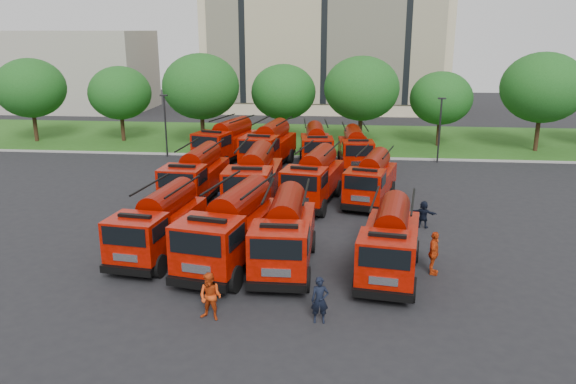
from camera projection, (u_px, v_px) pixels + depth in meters
The scene contains 32 objects.
ground at pixel (254, 232), 29.23m from camera, with size 140.00×140.00×0.00m, color black.
lawn at pixel (296, 138), 54.07m from camera, with size 70.00×16.00×0.12m, color #224813.
curb at pixel (288, 156), 46.32m from camera, with size 70.00×0.30×0.14m, color gray.
apartment_building at pixel (326, 10), 71.37m from camera, with size 30.00×14.18×25.00m.
side_building at pixel (77, 71), 72.69m from camera, with size 18.00×12.00×10.00m, color gray.
tree_0 at pixel (30, 88), 51.10m from camera, with size 6.30×6.30×7.70m.
tree_1 at pixel (120, 93), 51.44m from camera, with size 5.71×5.71×6.98m.
tree_2 at pixel (201, 87), 49.03m from camera, with size 6.72×6.72×8.22m.
tree_3 at pixel (283, 92), 50.96m from camera, with size 5.88×5.88×7.19m.
tree_4 at pixel (362, 88), 48.72m from camera, with size 6.55×6.55×8.01m.
tree_5 at pixel (441, 98), 49.27m from camera, with size 5.46×5.46×6.68m.
tree_6 at pixel (543, 88), 46.77m from camera, with size 6.89×6.89×8.42m.
lamp_post_0 at pixel (165, 122), 45.80m from camera, with size 0.60×0.25×5.11m.
lamp_post_1 at pixel (440, 126), 43.75m from camera, with size 0.60×0.25×5.11m.
fire_truck_0 at pixel (159, 223), 26.00m from camera, with size 3.11×6.84×3.01m.
fire_truck_1 at pixel (232, 228), 24.89m from camera, with size 3.91×7.68×3.34m.
fire_truck_2 at pixel (285, 233), 24.65m from camera, with size 2.55×6.86×3.11m.
fire_truck_3 at pixel (390, 242), 23.83m from camera, with size 3.18×6.79×2.97m.
fire_truck_4 at pixel (196, 176), 34.19m from camera, with size 2.95×7.11×3.17m.
fire_truck_5 at pixel (254, 179), 33.06m from camera, with size 2.76×7.45×3.38m.
fire_truck_6 at pixel (314, 178), 33.72m from camera, with size 3.65×7.23×3.14m.
fire_truck_7 at pixel (371, 179), 34.00m from camera, with size 3.59×6.68×2.89m.
fire_truck_8 at pixel (227, 142), 44.34m from camera, with size 4.29×7.52×3.25m.
fire_truck_9 at pixel (269, 146), 42.40m from camera, with size 3.67×7.68×3.36m.
fire_truck_10 at pixel (316, 146), 43.28m from camera, with size 2.91×6.84×3.03m.
fire_truck_11 at pixel (355, 149), 42.32m from camera, with size 2.74×6.63×2.95m.
firefighter_0 at pixel (319, 322), 20.26m from camera, with size 0.64×0.46×1.74m, color black.
firefighter_1 at pixel (211, 319), 20.46m from camera, with size 0.88×0.48×1.81m, color #B9360E.
firefighter_2 at pixel (432, 274), 24.25m from camera, with size 1.13×0.64×1.92m, color #B9360E.
firefighter_3 at pixel (403, 280), 23.68m from camera, with size 1.09×0.56×1.68m, color black.
firefighter_4 at pixel (222, 218), 31.34m from camera, with size 0.77×0.50×1.57m, color black.
firefighter_5 at pixel (422, 227), 29.93m from camera, with size 1.37×0.59×1.47m, color black.
Camera 1 is at (4.41, -27.19, 10.17)m, focal length 35.00 mm.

